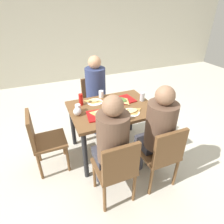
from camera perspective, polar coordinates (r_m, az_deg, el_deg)
ground_plane at (r=2.94m, az=-0.00°, el=-11.21°), size 10.00×10.00×0.02m
back_wall at (r=5.33m, az=-14.56°, el=23.68°), size 10.00×0.10×2.80m
main_table at (r=2.56m, az=-0.00°, el=-0.50°), size 1.10×0.81×0.73m
chair_near_left at (r=1.99m, az=1.46°, el=-16.46°), size 0.40×0.40×0.84m
chair_near_right at (r=2.21m, az=14.91°, el=-11.94°), size 0.40×0.40×0.84m
chair_far_side at (r=3.28m, az=-5.31°, el=3.97°), size 0.40×0.40×0.84m
chair_left_end at (r=2.50m, az=-20.40°, el=-7.43°), size 0.40×0.40×0.84m
person_in_red at (r=1.92m, az=-0.15°, el=-8.60°), size 0.32×0.42×1.25m
person_in_brown_jacket at (r=2.15m, az=13.61°, el=-4.81°), size 0.32×0.42×1.25m
person_far_side at (r=3.06m, az=-4.71°, el=7.02°), size 0.32×0.42×1.25m
tray_red_near at (r=2.33m, az=-3.03°, el=-0.84°), size 0.39×0.30×0.02m
tray_red_far at (r=2.68m, az=2.82°, el=3.51°), size 0.39×0.30×0.02m
paper_plate_center at (r=2.65m, az=-5.17°, el=3.00°), size 0.22×0.22×0.01m
paper_plate_near_edge at (r=2.40m, az=5.70°, el=-0.15°), size 0.22×0.22×0.01m
pizza_slice_a at (r=2.35m, az=-3.50°, el=-0.22°), size 0.26×0.24×0.02m
pizza_slice_b at (r=2.66m, az=2.97°, el=3.70°), size 0.20×0.26×0.02m
pizza_slice_c at (r=2.66m, az=-5.56°, el=3.39°), size 0.24×0.21×0.02m
pizza_slice_d at (r=2.41m, az=6.06°, el=0.29°), size 0.25×0.18×0.02m
plastic_cup_a at (r=2.77m, az=-3.28°, el=5.42°), size 0.07×0.07×0.10m
plastic_cup_b at (r=2.23m, az=4.07°, el=-1.29°), size 0.07×0.07×0.10m
plastic_cup_c at (r=2.43m, az=-10.21°, el=1.15°), size 0.07×0.07×0.10m
soda_can at (r=2.69m, az=9.10°, el=4.59°), size 0.07×0.07×0.12m
condiment_bottle at (r=2.57m, az=-9.34°, el=3.72°), size 0.06×0.06×0.16m
foil_bundle at (r=2.35m, az=-10.39°, el=0.13°), size 0.10×0.10×0.10m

